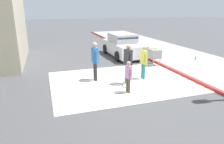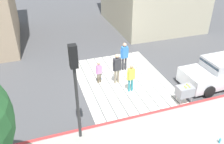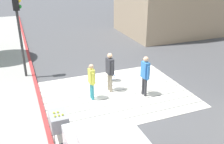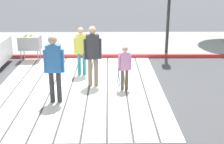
{
  "view_description": "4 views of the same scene",
  "coord_description": "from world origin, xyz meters",
  "px_view_note": "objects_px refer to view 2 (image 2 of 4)",
  "views": [
    {
      "loc": [
        3.29,
        8.54,
        3.29
      ],
      "look_at": [
        0.67,
        0.62,
        0.71
      ],
      "focal_mm": 33.25,
      "sensor_mm": 36.0,
      "label": 1
    },
    {
      "loc": [
        -10.85,
        4.34,
        7.48
      ],
      "look_at": [
        -0.51,
        0.81,
        1.01
      ],
      "focal_mm": 38.37,
      "sensor_mm": 36.0,
      "label": 2
    },
    {
      "loc": [
        -3.79,
        -9.16,
        5.39
      ],
      "look_at": [
        -0.2,
        -0.02,
        1.12
      ],
      "focal_mm": 40.35,
      "sensor_mm": 36.0,
      "label": 3
    },
    {
      "loc": [
        8.71,
        0.86,
        3.38
      ],
      "look_at": [
        0.69,
        0.96,
        0.71
      ],
      "focal_mm": 49.52,
      "sensor_mm": 36.0,
      "label": 4
    }
  ],
  "objects_px": {
    "car_parked_near_curb": "(220,72)",
    "water_bottle": "(220,141)",
    "pedestrian_adult_lead": "(117,67)",
    "pedestrian_adult_side": "(124,55)",
    "traffic_light_corner": "(75,76)",
    "pedestrian_adult_trailing": "(131,76)",
    "tennis_ball_cart": "(185,91)",
    "pedestrian_child_with_racket": "(99,71)"
  },
  "relations": [
    {
      "from": "car_parked_near_curb",
      "to": "pedestrian_adult_trailing",
      "type": "distance_m",
      "value": 5.07
    },
    {
      "from": "car_parked_near_curb",
      "to": "tennis_ball_cart",
      "type": "bearing_deg",
      "value": 107.46
    },
    {
      "from": "car_parked_near_curb",
      "to": "traffic_light_corner",
      "type": "relative_size",
      "value": 1.02
    },
    {
      "from": "tennis_ball_cart",
      "to": "pedestrian_adult_lead",
      "type": "xyz_separation_m",
      "value": [
        2.76,
        2.55,
        0.36
      ]
    },
    {
      "from": "car_parked_near_curb",
      "to": "water_bottle",
      "type": "xyz_separation_m",
      "value": [
        -3.78,
        3.06,
        -0.5
      ]
    },
    {
      "from": "tennis_ball_cart",
      "to": "pedestrian_adult_lead",
      "type": "distance_m",
      "value": 3.77
    },
    {
      "from": "pedestrian_adult_lead",
      "to": "pedestrian_adult_side",
      "type": "bearing_deg",
      "value": -36.67
    },
    {
      "from": "traffic_light_corner",
      "to": "tennis_ball_cart",
      "type": "distance_m",
      "value": 5.93
    },
    {
      "from": "pedestrian_adult_side",
      "to": "car_parked_near_curb",
      "type": "bearing_deg",
      "value": -124.81
    },
    {
      "from": "traffic_light_corner",
      "to": "water_bottle",
      "type": "relative_size",
      "value": 19.27
    },
    {
      "from": "traffic_light_corner",
      "to": "pedestrian_adult_trailing",
      "type": "relative_size",
      "value": 2.63
    },
    {
      "from": "water_bottle",
      "to": "pedestrian_adult_trailing",
      "type": "xyz_separation_m",
      "value": [
        4.66,
        1.93,
        0.71
      ]
    },
    {
      "from": "pedestrian_adult_lead",
      "to": "pedestrian_child_with_racket",
      "type": "xyz_separation_m",
      "value": [
        0.36,
        0.93,
        -0.32
      ]
    },
    {
      "from": "pedestrian_adult_side",
      "to": "pedestrian_child_with_racket",
      "type": "xyz_separation_m",
      "value": [
        -0.89,
        1.86,
        -0.32
      ]
    },
    {
      "from": "car_parked_near_curb",
      "to": "pedestrian_adult_side",
      "type": "height_order",
      "value": "pedestrian_adult_side"
    },
    {
      "from": "tennis_ball_cart",
      "to": "pedestrian_child_with_racket",
      "type": "relative_size",
      "value": 0.78
    },
    {
      "from": "pedestrian_adult_side",
      "to": "traffic_light_corner",
      "type": "bearing_deg",
      "value": 141.07
    },
    {
      "from": "pedestrian_adult_side",
      "to": "pedestrian_adult_trailing",
      "type": "bearing_deg",
      "value": 167.15
    },
    {
      "from": "pedestrian_adult_trailing",
      "to": "pedestrian_adult_side",
      "type": "relative_size",
      "value": 0.89
    },
    {
      "from": "tennis_ball_cart",
      "to": "pedestrian_child_with_racket",
      "type": "distance_m",
      "value": 4.67
    },
    {
      "from": "car_parked_near_curb",
      "to": "pedestrian_adult_lead",
      "type": "distance_m",
      "value": 5.73
    },
    {
      "from": "tennis_ball_cart",
      "to": "water_bottle",
      "type": "relative_size",
      "value": 4.63
    },
    {
      "from": "car_parked_near_curb",
      "to": "pedestrian_child_with_racket",
      "type": "distance_m",
      "value": 6.72
    },
    {
      "from": "traffic_light_corner",
      "to": "pedestrian_child_with_racket",
      "type": "height_order",
      "value": "traffic_light_corner"
    },
    {
      "from": "car_parked_near_curb",
      "to": "traffic_light_corner",
      "type": "distance_m",
      "value": 8.73
    },
    {
      "from": "tennis_ball_cart",
      "to": "pedestrian_adult_side",
      "type": "xyz_separation_m",
      "value": [
        4.01,
        1.61,
        0.36
      ]
    },
    {
      "from": "water_bottle",
      "to": "pedestrian_child_with_racket",
      "type": "distance_m",
      "value": 6.86
    },
    {
      "from": "traffic_light_corner",
      "to": "pedestrian_child_with_racket",
      "type": "xyz_separation_m",
      "value": [
        3.8,
        -1.93,
        -2.3
      ]
    },
    {
      "from": "car_parked_near_curb",
      "to": "pedestrian_adult_trailing",
      "type": "bearing_deg",
      "value": 80.01
    },
    {
      "from": "pedestrian_adult_side",
      "to": "pedestrian_adult_lead",
      "type": "bearing_deg",
      "value": 143.33
    },
    {
      "from": "car_parked_near_curb",
      "to": "pedestrian_adult_trailing",
      "type": "relative_size",
      "value": 2.68
    },
    {
      "from": "water_bottle",
      "to": "pedestrian_adult_lead",
      "type": "xyz_separation_m",
      "value": [
        5.64,
        2.35,
        0.83
      ]
    },
    {
      "from": "pedestrian_child_with_racket",
      "to": "pedestrian_adult_trailing",
      "type": "bearing_deg",
      "value": -134.84
    },
    {
      "from": "tennis_ball_cart",
      "to": "water_bottle",
      "type": "distance_m",
      "value": 2.92
    },
    {
      "from": "car_parked_near_curb",
      "to": "water_bottle",
      "type": "bearing_deg",
      "value": 141.01
    },
    {
      "from": "pedestrian_child_with_racket",
      "to": "pedestrian_adult_lead",
      "type": "bearing_deg",
      "value": -111.41
    },
    {
      "from": "tennis_ball_cart",
      "to": "pedestrian_child_with_racket",
      "type": "bearing_deg",
      "value": 48.06
    },
    {
      "from": "pedestrian_adult_lead",
      "to": "pedestrian_child_with_racket",
      "type": "height_order",
      "value": "pedestrian_adult_lead"
    },
    {
      "from": "water_bottle",
      "to": "pedestrian_adult_lead",
      "type": "bearing_deg",
      "value": 22.64
    },
    {
      "from": "car_parked_near_curb",
      "to": "water_bottle",
      "type": "height_order",
      "value": "car_parked_near_curb"
    },
    {
      "from": "tennis_ball_cart",
      "to": "water_bottle",
      "type": "bearing_deg",
      "value": 176.1
    },
    {
      "from": "pedestrian_child_with_racket",
      "to": "car_parked_near_curb",
      "type": "bearing_deg",
      "value": -109.32
    }
  ]
}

